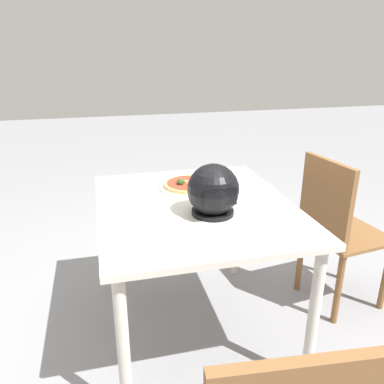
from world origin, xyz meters
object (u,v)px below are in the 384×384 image
object	(u,v)px
pizza	(189,184)
dining_table	(195,220)
motorcycle_helmet	(213,191)
chair_side	(336,226)

from	to	relation	value
pizza	dining_table	bearing A→B (deg)	84.47
dining_table	pizza	size ratio (longest dim) A/B	4.02
motorcycle_helmet	chair_side	distance (m)	0.87
chair_side	motorcycle_helmet	bearing A→B (deg)	12.36
dining_table	chair_side	world-z (taller)	chair_side
dining_table	chair_side	xyz separation A→B (m)	(-0.83, -0.04, -0.15)
dining_table	pizza	distance (m)	0.25
motorcycle_helmet	pizza	bearing A→B (deg)	-85.60
dining_table	motorcycle_helmet	distance (m)	0.24
pizza	chair_side	size ratio (longest dim) A/B	0.30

